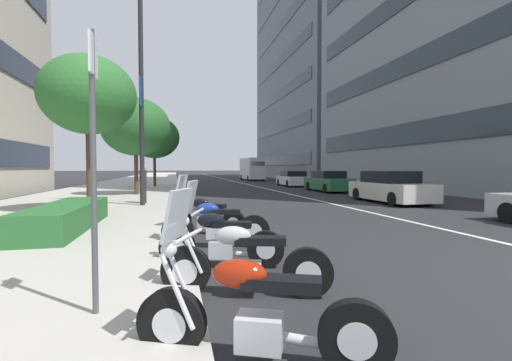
# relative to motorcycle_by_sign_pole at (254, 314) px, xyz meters

# --- Properties ---
(sidewalk_right_plaza) EXTENTS (160.00, 8.12, 0.15)m
(sidewalk_right_plaza) POSITION_rel_motorcycle_by_sign_pole_xyz_m (30.38, 4.40, -0.36)
(sidewalk_right_plaza) COLOR #B2ADA3
(sidewalk_right_plaza) RESTS_ON ground
(lane_centre_stripe) EXTENTS (110.00, 0.16, 0.01)m
(lane_centre_stripe) POSITION_rel_motorcycle_by_sign_pole_xyz_m (35.38, -6.32, -0.43)
(lane_centre_stripe) COLOR silver
(lane_centre_stripe) RESTS_ON ground
(motorcycle_by_sign_pole) EXTENTS (0.99, 2.01, 1.46)m
(motorcycle_by_sign_pole) POSITION_rel_motorcycle_by_sign_pole_xyz_m (0.00, 0.00, 0.00)
(motorcycle_by_sign_pole) COLOR black
(motorcycle_by_sign_pole) RESTS_ON ground
(motorcycle_far_end_row) EXTENTS (0.83, 2.14, 1.48)m
(motorcycle_far_end_row) POSITION_rel_motorcycle_by_sign_pole_xyz_m (1.54, -0.20, 0.01)
(motorcycle_far_end_row) COLOR black
(motorcycle_far_end_row) RESTS_ON ground
(motorcycle_under_tarp) EXTENTS (0.82, 2.03, 1.08)m
(motorcycle_under_tarp) POSITION_rel_motorcycle_by_sign_pole_xyz_m (2.93, -0.08, -0.02)
(motorcycle_under_tarp) COLOR black
(motorcycle_under_tarp) RESTS_ON ground
(motorcycle_mid_row) EXTENTS (0.75, 2.21, 1.49)m
(motorcycle_mid_row) POSITION_rel_motorcycle_by_sign_pole_xyz_m (4.39, -0.15, 0.02)
(motorcycle_mid_row) COLOR black
(motorcycle_mid_row) RESTS_ON ground
(motorcycle_nearest_camera) EXTENTS (1.18, 1.84, 1.46)m
(motorcycle_nearest_camera) POSITION_rel_motorcycle_by_sign_pole_xyz_m (5.90, -0.08, -0.00)
(motorcycle_nearest_camera) COLOR black
(motorcycle_nearest_camera) RESTS_ON ground
(car_far_down_avenue) EXTENTS (4.60, 1.97, 1.48)m
(car_far_down_avenue) POSITION_rel_motorcycle_by_sign_pole_xyz_m (11.73, -9.24, 0.26)
(car_far_down_avenue) COLOR beige
(car_far_down_avenue) RESTS_ON ground
(car_following_behind) EXTENTS (4.66, 1.89, 1.42)m
(car_following_behind) POSITION_rel_motorcycle_by_sign_pole_xyz_m (19.45, -9.66, 0.24)
(car_following_behind) COLOR #236038
(car_following_behind) RESTS_ON ground
(car_approaching_light) EXTENTS (4.52, 2.05, 1.34)m
(car_approaching_light) POSITION_rel_motorcycle_by_sign_pole_xyz_m (26.57, -9.57, 0.21)
(car_approaching_light) COLOR silver
(car_approaching_light) RESTS_ON ground
(delivery_van_ahead) EXTENTS (6.16, 2.18, 2.88)m
(delivery_van_ahead) POSITION_rel_motorcycle_by_sign_pole_xyz_m (41.38, -9.14, 1.10)
(delivery_van_ahead) COLOR silver
(delivery_van_ahead) RESTS_ON ground
(parking_sign_by_curb) EXTENTS (0.32, 0.06, 2.86)m
(parking_sign_by_curb) POSITION_rel_motorcycle_by_sign_pole_xyz_m (1.03, 1.43, 1.42)
(parking_sign_by_curb) COLOR #47494C
(parking_sign_by_curb) RESTS_ON sidewalk_right_plaza
(street_lamp_with_banners) EXTENTS (1.26, 2.37, 9.01)m
(street_lamp_with_banners) POSITION_rel_motorcycle_by_sign_pole_xyz_m (11.66, 1.58, 5.00)
(street_lamp_with_banners) COLOR #232326
(street_lamp_with_banners) RESTS_ON sidewalk_right_plaza
(clipped_hedge_bed) EXTENTS (4.36, 1.10, 0.61)m
(clipped_hedge_bed) POSITION_rel_motorcycle_by_sign_pole_xyz_m (6.49, 3.21, 0.02)
(clipped_hedge_bed) COLOR #28602D
(clipped_hedge_bed) RESTS_ON sidewalk_right_plaza
(street_tree_mid_sidewalk) EXTENTS (3.14, 3.14, 5.30)m
(street_tree_mid_sidewalk) POSITION_rel_motorcycle_by_sign_pole_xyz_m (10.17, 3.48, 3.68)
(street_tree_mid_sidewalk) COLOR #473323
(street_tree_mid_sidewalk) RESTS_ON sidewalk_right_plaza
(street_tree_far_plaza) EXTENTS (3.76, 3.76, 5.36)m
(street_tree_far_plaza) POSITION_rel_motorcycle_by_sign_pole_xyz_m (17.66, 2.73, 3.47)
(street_tree_far_plaza) COLOR #473323
(street_tree_far_plaza) RESTS_ON sidewalk_right_plaza
(street_tree_by_lamp_post) EXTENTS (3.94, 3.94, 5.60)m
(street_tree_by_lamp_post) POSITION_rel_motorcycle_by_sign_pole_xyz_m (26.15, 2.21, 3.64)
(street_tree_by_lamp_post) COLOR #473323
(street_tree_by_lamp_post) RESTS_ON sidewalk_right_plaza
(pedestrian_on_plaza) EXTENTS (0.44, 0.32, 1.61)m
(pedestrian_on_plaza) POSITION_rel_motorcycle_by_sign_pole_xyz_m (12.56, 1.94, 0.53)
(pedestrian_on_plaza) COLOR #2D2D33
(pedestrian_on_plaza) RESTS_ON sidewalk_right_plaza
(office_tower_near_left) EXTENTS (29.15, 21.91, 34.83)m
(office_tower_near_left) POSITION_rel_motorcycle_by_sign_pole_xyz_m (48.59, -25.89, 16.98)
(office_tower_near_left) COLOR slate
(office_tower_near_left) RESTS_ON ground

